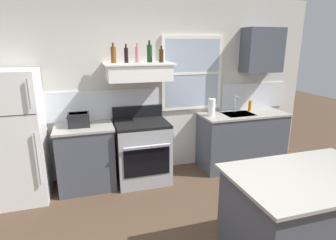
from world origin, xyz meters
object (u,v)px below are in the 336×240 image
at_px(dish_soap_bottle, 250,106).
at_px(stove_range, 142,151).
at_px(paper_towel_roll, 212,107).
at_px(bottle_amber_wine, 113,55).
at_px(bottle_dark_green_wine, 149,53).
at_px(toaster, 79,120).
at_px(kitchen_island, 304,220).
at_px(bottle_rose_pink, 138,54).
at_px(bottle_brown_stout, 161,56).
at_px(refrigerator, 15,137).
at_px(bottle_balsamic_dark, 126,55).

bearing_deg(dish_soap_bottle, stove_range, -175.82).
distance_m(paper_towel_roll, dish_soap_bottle, 0.76).
xyz_separation_m(bottle_amber_wine, bottle_dark_green_wine, (0.51, -0.00, 0.01)).
xyz_separation_m(paper_towel_roll, dish_soap_bottle, (0.75, 0.10, -0.04)).
bearing_deg(toaster, kitchen_island, -47.46).
height_order(stove_range, bottle_rose_pink, bottle_rose_pink).
xyz_separation_m(bottle_amber_wine, bottle_brown_stout, (0.66, -0.09, -0.02)).
bearing_deg(refrigerator, bottle_dark_green_wine, 5.26).
relative_size(bottle_rose_pink, kitchen_island, 0.19).
height_order(stove_range, kitchen_island, stove_range).
bearing_deg(bottle_dark_green_wine, dish_soap_bottle, -0.25).
distance_m(refrigerator, paper_towel_roll, 2.78).
bearing_deg(bottle_balsamic_dark, bottle_brown_stout, -8.40).
height_order(bottle_rose_pink, bottle_brown_stout, bottle_rose_pink).
distance_m(refrigerator, bottle_amber_wine, 1.67).
bearing_deg(bottle_dark_green_wine, refrigerator, -174.74).
distance_m(bottle_amber_wine, bottle_rose_pink, 0.34).
bearing_deg(refrigerator, paper_towel_roll, 1.24).
bearing_deg(dish_soap_bottle, bottle_balsamic_dark, -179.72).
bearing_deg(toaster, stove_range, -1.85).
bearing_deg(paper_towel_roll, dish_soap_bottle, 7.56).
height_order(toaster, paper_towel_roll, paper_towel_roll).
relative_size(bottle_amber_wine, kitchen_island, 0.19).
relative_size(toaster, kitchen_island, 0.21).
bearing_deg(bottle_rose_pink, bottle_dark_green_wine, -2.77).
height_order(stove_range, bottle_amber_wine, bottle_amber_wine).
height_order(bottle_amber_wine, dish_soap_bottle, bottle_amber_wine).
relative_size(bottle_brown_stout, dish_soap_bottle, 1.27).
xyz_separation_m(bottle_amber_wine, kitchen_island, (1.40, -2.21, -1.40)).
bearing_deg(bottle_amber_wine, toaster, -167.32).
relative_size(stove_range, bottle_amber_wine, 4.01).
xyz_separation_m(stove_range, bottle_rose_pink, (0.00, 0.15, 1.39)).
relative_size(stove_range, bottle_balsamic_dark, 4.30).
relative_size(toaster, bottle_dark_green_wine, 0.98).
bearing_deg(bottle_rose_pink, refrigerator, -173.93).
distance_m(refrigerator, bottle_balsamic_dark, 1.80).
xyz_separation_m(stove_range, bottle_balsamic_dark, (-0.16, 0.13, 1.39)).
distance_m(bottle_balsamic_dark, bottle_rose_pink, 0.17).
relative_size(bottle_rose_pink, bottle_brown_stout, 1.17).
xyz_separation_m(refrigerator, kitchen_island, (2.72, -2.04, -0.39)).
distance_m(stove_range, bottle_amber_wine, 1.44).
bearing_deg(dish_soap_bottle, kitchen_island, -110.24).
xyz_separation_m(stove_range, bottle_brown_stout, (0.32, 0.06, 1.38)).
distance_m(bottle_balsamic_dark, dish_soap_bottle, 2.21).
xyz_separation_m(refrigerator, paper_towel_roll, (2.78, 0.06, 0.19)).
relative_size(dish_soap_bottle, kitchen_island, 0.13).
bearing_deg(bottle_amber_wine, bottle_rose_pink, 1.35).
relative_size(toaster, dish_soap_bottle, 1.65).
bearing_deg(bottle_brown_stout, bottle_rose_pink, 163.08).
distance_m(stove_range, paper_towel_roll, 1.27).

